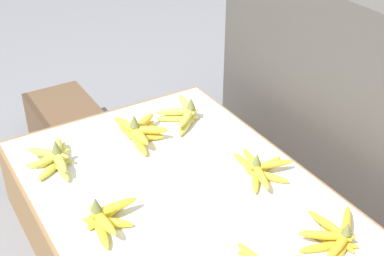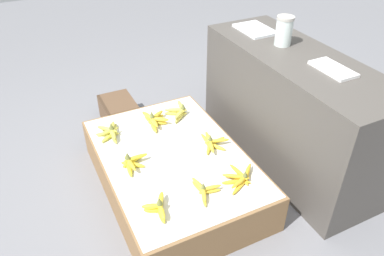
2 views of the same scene
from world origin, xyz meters
TOP-DOWN VIEW (x-y plane):
  - ground_plane at (0.00, 0.00)m, footprint 10.00×10.00m
  - display_platform at (0.00, 0.00)m, footprint 1.28×0.87m
  - back_vendor_table at (0.06, 0.87)m, footprint 1.48×0.53m
  - wooden_crate at (-0.91, -0.10)m, footprint 0.34×0.26m
  - banana_bunch_front_left at (-0.38, -0.29)m, footprint 0.23×0.18m
  - banana_bunch_front_midleft at (-0.01, -0.27)m, footprint 0.18×0.18m
  - banana_bunch_front_midright at (0.40, -0.26)m, footprint 0.20×0.16m
  - banana_bunch_middle_left at (-0.38, 0.03)m, footprint 0.25×0.16m
  - banana_bunch_middle_midright at (0.39, 0.02)m, footprint 0.22×0.16m
  - banana_bunch_back_left at (-0.41, 0.24)m, footprint 0.24×0.18m
  - banana_bunch_back_midleft at (0.03, 0.27)m, footprint 0.25×0.21m
  - banana_bunch_back_midright at (0.39, 0.26)m, footprint 0.22×0.24m
  - glass_jar at (-0.14, 0.88)m, footprint 0.11×0.11m
  - foam_tray_white at (0.30, 0.91)m, footprint 0.27×0.14m
  - foam_tray_dark at (-0.43, 0.86)m, footprint 0.30×0.21m

SIDE VIEW (x-z plane):
  - ground_plane at x=0.00m, z-range 0.00..0.00m
  - wooden_crate at x=-0.91m, z-range 0.00..0.21m
  - display_platform at x=0.00m, z-range 0.00..0.27m
  - banana_bunch_back_midright at x=0.39m, z-range 0.25..0.34m
  - banana_bunch_middle_midright at x=0.39m, z-range 0.26..0.34m
  - banana_bunch_back_midleft at x=0.03m, z-range 0.25..0.34m
  - banana_bunch_front_left at x=-0.38m, z-range 0.25..0.35m
  - banana_bunch_front_midleft at x=-0.01m, z-range 0.25..0.35m
  - banana_bunch_back_left at x=-0.41m, z-range 0.25..0.36m
  - banana_bunch_front_midright at x=0.40m, z-range 0.25..0.36m
  - banana_bunch_middle_left at x=-0.38m, z-range 0.25..0.36m
  - back_vendor_table at x=0.06m, z-range 0.00..0.81m
  - foam_tray_white at x=0.30m, z-range 0.81..0.82m
  - foam_tray_dark at x=-0.43m, z-range 0.81..0.82m
  - glass_jar at x=-0.14m, z-range 0.81..1.00m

